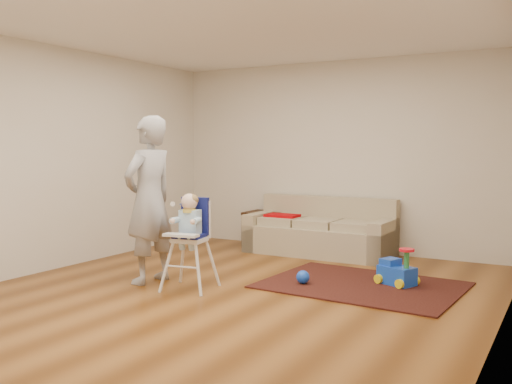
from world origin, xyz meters
The scene contains 9 objects.
ground centered at (0.00, 0.00, 0.00)m, with size 5.50×5.50×0.00m, color #512A0B.
room_envelope centered at (0.00, 0.53, 1.88)m, with size 5.04×5.52×2.72m.
sofa centered at (-0.07, 2.30, 0.39)m, with size 2.02×0.84×0.78m.
side_table centered at (-1.03, 2.50, 0.26)m, with size 0.52×0.52×0.52m, color black, non-canonical shape.
area_rug centered at (1.04, 0.86, 0.01)m, with size 2.02×1.51×0.02m, color black.
ride_on_toy centered at (1.37, 1.05, 0.22)m, with size 0.37×0.27×0.41m, color blue, non-canonical shape.
toy_ball centered at (0.48, 0.57, 0.09)m, with size 0.14×0.14×0.14m, color blue.
high_chair centered at (-0.48, -0.16, 0.49)m, with size 0.54×0.54×1.01m.
adult centered at (-1.04, -0.12, 0.91)m, with size 0.66×0.44×1.82m, color #939396.
Camera 1 is at (3.00, -4.93, 1.49)m, focal length 40.00 mm.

